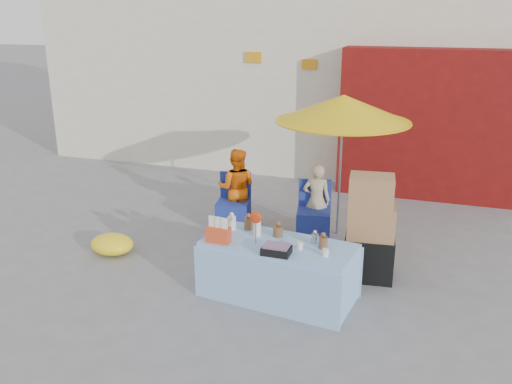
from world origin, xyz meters
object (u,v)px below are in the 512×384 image
(market_table, at_px, (278,269))
(umbrella, at_px, (343,109))
(vendor_beige, at_px, (316,200))
(chair_left, at_px, (234,213))
(box_stack, at_px, (370,231))
(vendor_orange, at_px, (237,188))
(chair_right, at_px, (314,222))

(market_table, height_order, umbrella, umbrella)
(market_table, relative_size, vendor_beige, 1.68)
(market_table, xyz_separation_m, vendor_beige, (0.02, 1.93, 0.20))
(chair_left, distance_m, box_stack, 2.40)
(vendor_orange, relative_size, box_stack, 0.92)
(vendor_beige, height_order, umbrella, umbrella)
(chair_right, bearing_deg, umbrella, 32.90)
(chair_left, height_order, vendor_orange, vendor_orange)
(chair_left, height_order, umbrella, umbrella)
(vendor_beige, xyz_separation_m, umbrella, (0.30, 0.15, 1.34))
(chair_left, xyz_separation_m, box_stack, (2.17, -0.96, 0.36))
(box_stack, bearing_deg, chair_left, 156.09)
(market_table, xyz_separation_m, chair_left, (-1.23, 1.80, -0.09))
(chair_left, bearing_deg, umbrella, 0.07)
(chair_right, xyz_separation_m, vendor_beige, (0.00, 0.13, 0.30))
(chair_right, xyz_separation_m, box_stack, (0.92, -0.96, 0.36))
(chair_right, relative_size, vendor_beige, 0.77)
(vendor_orange, xyz_separation_m, box_stack, (2.16, -1.09, -0.00))
(umbrella, bearing_deg, vendor_orange, -174.47)
(vendor_beige, distance_m, umbrella, 1.38)
(umbrella, bearing_deg, chair_left, -169.62)
(market_table, xyz_separation_m, vendor_orange, (-1.23, 1.93, 0.27))
(market_table, height_order, chair_left, market_table)
(chair_left, height_order, chair_right, same)
(vendor_orange, bearing_deg, chair_left, 78.48)
(umbrella, bearing_deg, chair_right, -136.79)
(box_stack, bearing_deg, market_table, -138.10)
(chair_right, height_order, umbrella, umbrella)
(chair_left, xyz_separation_m, chair_right, (1.25, 0.00, 0.00))
(market_table, bearing_deg, vendor_beige, 96.68)
(market_table, distance_m, umbrella, 2.61)
(market_table, relative_size, umbrella, 0.89)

